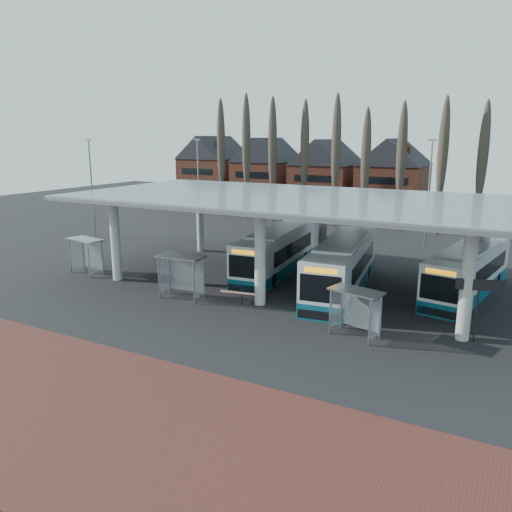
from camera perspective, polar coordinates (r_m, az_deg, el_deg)
The scene contains 16 objects.
ground at distance 29.83m, azimuth -1.77°, elevation -6.89°, with size 140.00×140.00×0.00m, color black.
brick_strip at distance 21.26m, azimuth -18.80°, elevation -16.45°, with size 70.00×10.00×0.03m, color #542621.
station_canopy at distance 35.45m, azimuth 4.64°, elevation 5.80°, with size 32.00×16.00×6.34m.
poplar_row at distance 58.94m, azimuth 14.67°, elevation 11.46°, with size 45.10×1.10×14.50m.
townhouse_row at distance 74.56m, azimuth 4.63°, elevation 9.98°, with size 36.80×10.30×12.25m.
lamp_post_a at distance 56.44m, azimuth -6.61°, elevation 8.23°, with size 0.80×0.16×10.17m.
lamp_post_b at distance 51.11m, azimuth 19.13°, elevation 7.05°, with size 0.80×0.16×10.17m.
lamp_post_d at distance 55.55m, azimuth -18.26°, elevation 7.57°, with size 0.80×0.16×10.17m.
bus_1 at distance 39.04m, azimuth 2.37°, elevation 0.45°, with size 3.70×12.39×3.39m.
bus_2 at distance 34.76m, azimuth 9.82°, elevation -1.22°, with size 4.43×13.14×3.58m.
bus_3 at distance 36.42m, azimuth 23.09°, elevation -1.67°, with size 4.50×12.11×3.29m.
shelter_0 at distance 40.73m, azimuth -18.76°, elevation 0.87°, with size 3.18×1.97×2.75m.
shelter_1 at distance 32.97m, azimuth -8.42°, elevation -1.22°, with size 3.21×1.77×2.89m.
shelter_2 at distance 26.95m, azimuth 11.47°, elevation -5.20°, with size 3.03×2.03×2.58m.
info_sign_0 at distance 27.73m, azimuth 24.11°, elevation -3.55°, with size 2.21×0.69×3.36m.
barrier at distance 31.08m, azimuth -1.99°, elevation -4.33°, with size 2.26×0.79×1.14m.
Camera 1 is at (13.99, -24.23, 10.35)m, focal length 35.00 mm.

